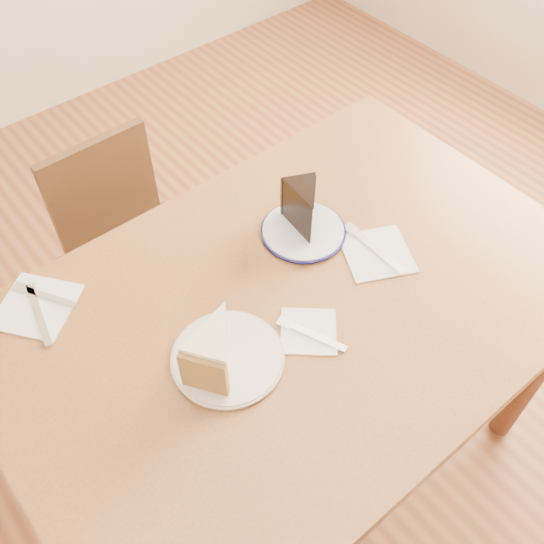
# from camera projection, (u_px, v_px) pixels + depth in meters

# --- Properties ---
(ground) EXTENTS (4.00, 4.00, 0.00)m
(ground) POSITION_uv_depth(u_px,v_px,m) (290.00, 451.00, 1.78)
(ground) COLOR #4F2715
(ground) RESTS_ON ground
(table) EXTENTS (1.20, 0.80, 0.75)m
(table) POSITION_uv_depth(u_px,v_px,m) (297.00, 327.00, 1.28)
(table) COLOR #532E16
(table) RESTS_ON ground
(chair_far) EXTENTS (0.37, 0.37, 0.74)m
(chair_far) POSITION_uv_depth(u_px,v_px,m) (135.00, 254.00, 1.73)
(chair_far) COLOR black
(chair_far) RESTS_ON ground
(plate_cream) EXTENTS (0.20, 0.20, 0.01)m
(plate_cream) POSITION_uv_depth(u_px,v_px,m) (228.00, 358.00, 1.11)
(plate_cream) COLOR white
(plate_cream) RESTS_ON table
(plate_navy) EXTENTS (0.18, 0.18, 0.01)m
(plate_navy) POSITION_uv_depth(u_px,v_px,m) (303.00, 231.00, 1.31)
(plate_navy) COLOR white
(plate_navy) RESTS_ON table
(carrot_cake) EXTENTS (0.14, 0.13, 0.09)m
(carrot_cake) POSITION_uv_depth(u_px,v_px,m) (216.00, 345.00, 1.07)
(carrot_cake) COLOR white
(carrot_cake) RESTS_ON plate_cream
(chocolate_cake) EXTENTS (0.11, 0.12, 0.09)m
(chocolate_cake) POSITION_uv_depth(u_px,v_px,m) (305.00, 212.00, 1.27)
(chocolate_cake) COLOR black
(chocolate_cake) RESTS_ON plate_navy
(napkin_cream) EXTENTS (0.15, 0.15, 0.00)m
(napkin_cream) POSITION_uv_depth(u_px,v_px,m) (309.00, 331.00, 1.15)
(napkin_cream) COLOR white
(napkin_cream) RESTS_ON table
(napkin_navy) EXTENTS (0.18, 0.18, 0.00)m
(napkin_navy) POSITION_uv_depth(u_px,v_px,m) (377.00, 253.00, 1.27)
(napkin_navy) COLOR white
(napkin_navy) RESTS_ON table
(napkin_spare) EXTENTS (0.20, 0.20, 0.00)m
(napkin_spare) POSITION_uv_depth(u_px,v_px,m) (37.00, 306.00, 1.19)
(napkin_spare) COLOR white
(napkin_spare) RESTS_ON table
(fork_cream) EXTENTS (0.07, 0.13, 0.00)m
(fork_cream) POSITION_uv_depth(u_px,v_px,m) (312.00, 335.00, 1.14)
(fork_cream) COLOR silver
(fork_cream) RESTS_ON napkin_cream
(knife_navy) EXTENTS (0.02, 0.17, 0.00)m
(knife_navy) POSITION_uv_depth(u_px,v_px,m) (374.00, 248.00, 1.28)
(knife_navy) COLOR silver
(knife_navy) RESTS_ON napkin_navy
(fork_spare) EXTENTS (0.08, 0.13, 0.00)m
(fork_spare) POSITION_uv_depth(u_px,v_px,m) (45.00, 296.00, 1.20)
(fork_spare) COLOR silver
(fork_spare) RESTS_ON napkin_spare
(knife_spare) EXTENTS (0.05, 0.16, 0.00)m
(knife_spare) POSITION_uv_depth(u_px,v_px,m) (39.00, 315.00, 1.17)
(knife_spare) COLOR silver
(knife_spare) RESTS_ON napkin_spare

